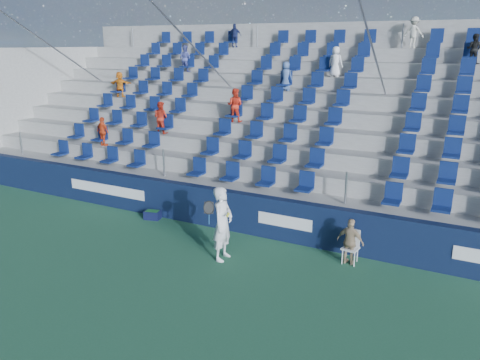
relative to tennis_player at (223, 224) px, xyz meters
name	(u,v)px	position (x,y,z in m)	size (l,w,h in m)	color
ground	(180,275)	(-0.48, -1.29, -0.97)	(70.00, 70.00, 0.00)	#2B6443
sponsor_wall	(239,212)	(-0.48, 1.86, -0.37)	(24.00, 0.32, 1.20)	#101B3A
grandstand	(301,132)	(-0.49, 6.95, 1.16)	(24.00, 8.17, 6.63)	#A6A6A1
tennis_player	(223,224)	(0.00, 0.00, 0.00)	(0.69, 0.73, 1.95)	white
line_judge_chair	(351,244)	(2.99, 1.35, -0.48)	(0.43, 0.44, 0.87)	white
line_judge	(350,242)	(2.99, 1.21, -0.37)	(0.71, 0.29, 1.21)	tan
ball_bin	(153,214)	(-3.39, 1.46, -0.82)	(0.56, 0.43, 0.28)	#0F1437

